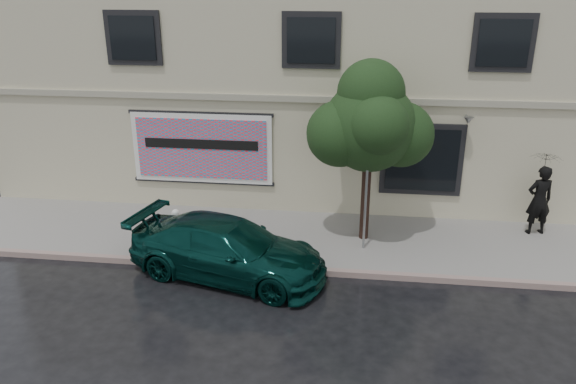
# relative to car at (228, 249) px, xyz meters

# --- Properties ---
(ground) EXTENTS (90.00, 90.00, 0.00)m
(ground) POSITION_rel_car_xyz_m (1.62, -1.20, -0.70)
(ground) COLOR black
(ground) RESTS_ON ground
(sidewalk) EXTENTS (20.00, 3.50, 0.15)m
(sidewalk) POSITION_rel_car_xyz_m (1.62, 2.05, -0.63)
(sidewalk) COLOR gray
(sidewalk) RESTS_ON ground
(curb) EXTENTS (20.00, 0.18, 0.16)m
(curb) POSITION_rel_car_xyz_m (1.62, 0.30, -0.63)
(curb) COLOR gray
(curb) RESTS_ON ground
(building) EXTENTS (20.00, 8.12, 7.00)m
(building) POSITION_rel_car_xyz_m (1.63, 7.80, 2.80)
(building) COLOR beige
(building) RESTS_ON ground
(billboard) EXTENTS (4.30, 0.16, 2.20)m
(billboard) POSITION_rel_car_xyz_m (-1.58, 3.72, 1.35)
(billboard) COLOR white
(billboard) RESTS_ON ground
(car) EXTENTS (5.20, 3.25, 1.41)m
(car) POSITION_rel_car_xyz_m (0.00, 0.00, 0.00)
(car) COLOR #08302B
(car) RESTS_ON ground
(pedestrian) EXTENTS (0.80, 0.61, 1.96)m
(pedestrian) POSITION_rel_car_xyz_m (7.97, 3.09, 0.42)
(pedestrian) COLOR black
(pedestrian) RESTS_ON sidewalk
(umbrella) EXTENTS (0.92, 0.92, 0.64)m
(umbrella) POSITION_rel_car_xyz_m (7.97, 3.09, 1.72)
(umbrella) COLOR black
(umbrella) RESTS_ON pedestrian
(street_tree) EXTENTS (2.35, 2.35, 4.31)m
(street_tree) POSITION_rel_car_xyz_m (3.26, 2.21, 2.56)
(street_tree) COLOR black
(street_tree) RESTS_ON sidewalk
(fire_hydrant) EXTENTS (0.30, 0.28, 0.74)m
(fire_hydrant) POSITION_rel_car_xyz_m (-1.86, 1.80, -0.20)
(fire_hydrant) COLOR white
(fire_hydrant) RESTS_ON sidewalk
(sign_pole) EXTENTS (0.36, 0.06, 2.88)m
(sign_pole) POSITION_rel_car_xyz_m (3.25, 1.57, 1.15)
(sign_pole) COLOR gray
(sign_pole) RESTS_ON sidewalk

